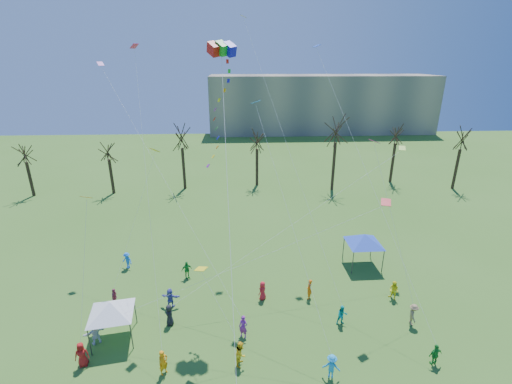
{
  "coord_description": "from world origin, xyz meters",
  "views": [
    {
      "loc": [
        -0.65,
        -16.68,
        19.16
      ],
      "look_at": [
        0.42,
        5.0,
        11.0
      ],
      "focal_mm": 25.0,
      "sensor_mm": 36.0,
      "label": 1
    }
  ],
  "objects_px": {
    "distant_building": "(321,104)",
    "canopy_tent_white": "(111,308)",
    "canopy_tent_blue": "(364,239)",
    "big_box_kite": "(223,117)"
  },
  "relations": [
    {
      "from": "big_box_kite",
      "to": "canopy_tent_white",
      "type": "xyz_separation_m",
      "value": [
        -8.12,
        -4.81,
        -12.54
      ]
    },
    {
      "from": "big_box_kite",
      "to": "canopy_tent_blue",
      "type": "distance_m",
      "value": 18.43
    },
    {
      "from": "big_box_kite",
      "to": "canopy_tent_blue",
      "type": "xyz_separation_m",
      "value": [
        13.05,
        4.05,
        -12.36
      ]
    },
    {
      "from": "canopy_tent_blue",
      "to": "canopy_tent_white",
      "type": "bearing_deg",
      "value": -157.29
    },
    {
      "from": "big_box_kite",
      "to": "canopy_tent_white",
      "type": "height_order",
      "value": "big_box_kite"
    },
    {
      "from": "canopy_tent_white",
      "to": "canopy_tent_blue",
      "type": "distance_m",
      "value": 22.95
    },
    {
      "from": "canopy_tent_white",
      "to": "canopy_tent_blue",
      "type": "relative_size",
      "value": 0.92
    },
    {
      "from": "big_box_kite",
      "to": "canopy_tent_white",
      "type": "relative_size",
      "value": 5.49
    },
    {
      "from": "canopy_tent_white",
      "to": "distant_building",
      "type": "bearing_deg",
      "value": 67.66
    },
    {
      "from": "distant_building",
      "to": "canopy_tent_white",
      "type": "bearing_deg",
      "value": -112.34
    }
  ]
}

